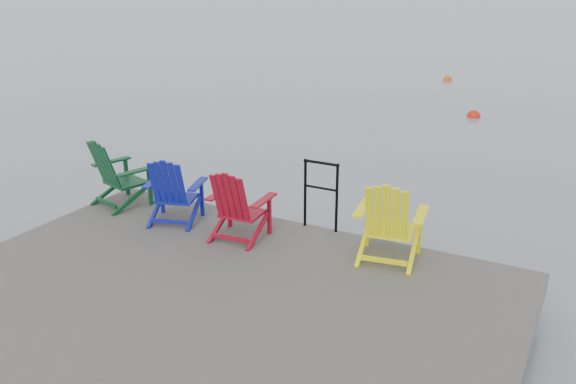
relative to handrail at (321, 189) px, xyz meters
The scene contains 9 objects.
ground 2.67m from the handrail, 95.83° to the right, with size 400.00×400.00×0.00m, color gray.
dock 2.56m from the handrail, 95.83° to the right, with size 6.00×5.00×1.40m.
handrail is the anchor object (origin of this frame).
chair_green 2.91m from the handrail, 168.58° to the right, with size 0.90×0.85×0.96m.
chair_blue 1.92m from the handrail, 158.14° to the right, with size 0.85×0.81×0.90m.
chair_red 1.08m from the handrail, 134.49° to the right, with size 0.76×0.71×0.90m.
chair_yellow 1.17m from the handrail, 24.03° to the right, with size 0.86×0.81×0.97m.
buoy_a 9.85m from the handrail, 90.69° to the left, with size 0.36×0.36×0.36m, color red.
buoy_b 15.48m from the handrail, 98.23° to the left, with size 0.32×0.32×0.32m, color #DF470D.
Camera 1 is at (3.29, -4.10, 3.59)m, focal length 38.00 mm.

